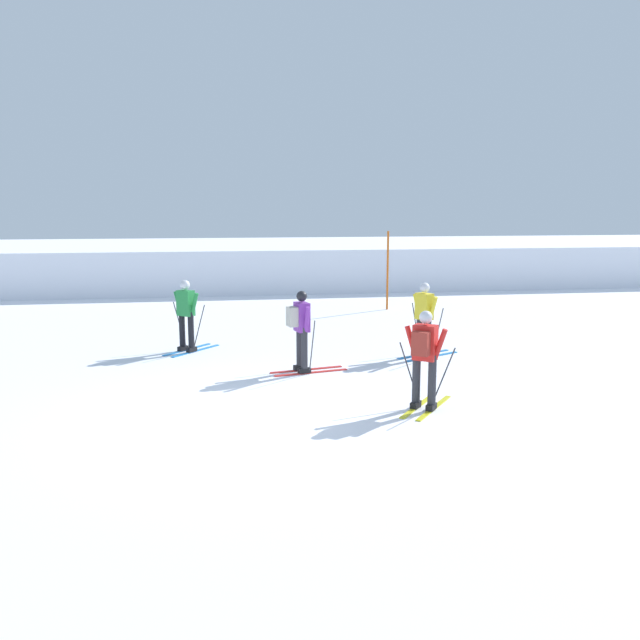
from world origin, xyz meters
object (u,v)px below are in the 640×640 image
Objects in this scene: trail_marker_pole at (388,271)px; skier_red at (424,355)px; skier_green at (186,314)px; skier_yellow at (424,317)px; skier_purple at (301,327)px.

skier_red is at bearing -101.15° from trail_marker_pole.
trail_marker_pole is (6.31, 5.64, 0.38)m from skier_green.
skier_yellow is at bearing 72.61° from skier_red.
skier_red is at bearing -51.84° from skier_green.
trail_marker_pole reaches higher than skier_purple.
skier_purple is at bearing -160.85° from skier_yellow.
skier_green is at bearing 128.16° from skier_red.
skier_red is (-1.23, -3.93, 0.04)m from skier_yellow.
skier_red is at bearing -107.39° from skier_yellow.
skier_red is 6.72m from skier_green.
skier_purple is at bearing -115.84° from trail_marker_pole.
skier_yellow is 7.06m from trail_marker_pole.
trail_marker_pole is at bearing 78.85° from skier_red.
skier_purple is 1.00× the size of skier_red.
skier_yellow and skier_purple have the same top height.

